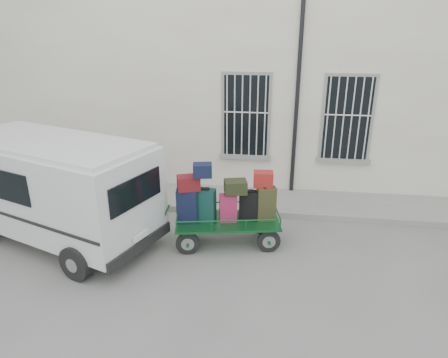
% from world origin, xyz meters
% --- Properties ---
extents(ground, '(80.00, 80.00, 0.00)m').
position_xyz_m(ground, '(0.00, 0.00, 0.00)').
color(ground, slate).
rests_on(ground, ground).
extents(building, '(24.00, 5.15, 6.00)m').
position_xyz_m(building, '(0.00, 5.50, 3.00)').
color(building, beige).
rests_on(building, ground).
extents(sidewalk, '(24.00, 1.70, 0.15)m').
position_xyz_m(sidewalk, '(0.00, 2.20, 0.07)').
color(sidewalk, gray).
rests_on(sidewalk, ground).
extents(luggage_cart, '(2.69, 1.42, 1.92)m').
position_xyz_m(luggage_cart, '(-0.56, -0.09, 0.91)').
color(luggage_cart, black).
rests_on(luggage_cart, ground).
extents(van, '(5.00, 3.42, 2.34)m').
position_xyz_m(van, '(-4.28, -0.36, 1.34)').
color(van, silver).
rests_on(van, ground).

